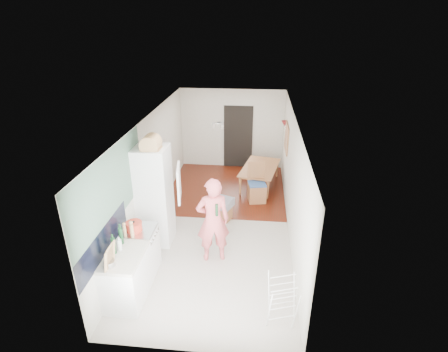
% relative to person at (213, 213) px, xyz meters
% --- Properties ---
extents(room_shell, '(3.20, 7.00, 2.50)m').
position_rel_person_xyz_m(room_shell, '(-0.02, 1.30, 0.20)').
color(room_shell, silver).
rests_on(room_shell, ground).
extents(floor, '(3.20, 7.00, 0.01)m').
position_rel_person_xyz_m(floor, '(-0.02, 1.30, -1.05)').
color(floor, '#B8ADA0').
rests_on(floor, ground).
extents(wood_floor_overlay, '(3.20, 3.30, 0.01)m').
position_rel_person_xyz_m(wood_floor_overlay, '(-0.02, 3.15, -1.04)').
color(wood_floor_overlay, '#5D1509').
rests_on(wood_floor_overlay, room_shell).
extents(sage_wall_panel, '(0.02, 3.00, 1.30)m').
position_rel_person_xyz_m(sage_wall_panel, '(-1.61, -0.70, 0.80)').
color(sage_wall_panel, slate).
rests_on(sage_wall_panel, room_shell).
extents(tile_splashback, '(0.02, 1.90, 0.50)m').
position_rel_person_xyz_m(tile_splashback, '(-1.61, -1.25, 0.10)').
color(tile_splashback, black).
rests_on(tile_splashback, room_shell).
extents(doorway_recess, '(0.90, 0.04, 2.00)m').
position_rel_person_xyz_m(doorway_recess, '(0.18, 4.78, -0.05)').
color(doorway_recess, black).
rests_on(doorway_recess, room_shell).
extents(base_cabinet, '(0.60, 0.90, 0.86)m').
position_rel_person_xyz_m(base_cabinet, '(-1.32, -1.25, -0.62)').
color(base_cabinet, white).
rests_on(base_cabinet, room_shell).
extents(worktop, '(0.62, 0.92, 0.06)m').
position_rel_person_xyz_m(worktop, '(-1.32, -1.25, -0.16)').
color(worktop, beige).
rests_on(worktop, room_shell).
extents(range_cooker, '(0.60, 0.60, 0.88)m').
position_rel_person_xyz_m(range_cooker, '(-1.32, -0.50, -0.61)').
color(range_cooker, white).
rests_on(range_cooker, room_shell).
extents(cooker_top, '(0.60, 0.60, 0.04)m').
position_rel_person_xyz_m(cooker_top, '(-1.32, -0.50, -0.15)').
color(cooker_top, '#B8B8BA').
rests_on(cooker_top, room_shell).
extents(fridge_housing, '(0.66, 0.66, 2.15)m').
position_rel_person_xyz_m(fridge_housing, '(-1.29, 0.52, 0.03)').
color(fridge_housing, white).
rests_on(fridge_housing, room_shell).
extents(fridge_door, '(0.14, 0.56, 0.70)m').
position_rel_person_xyz_m(fridge_door, '(-0.68, 0.22, 0.50)').
color(fridge_door, white).
rests_on(fridge_door, room_shell).
extents(fridge_interior, '(0.02, 0.52, 0.66)m').
position_rel_person_xyz_m(fridge_interior, '(-0.98, 0.52, 0.50)').
color(fridge_interior, white).
rests_on(fridge_interior, room_shell).
extents(pinboard, '(0.03, 0.90, 0.70)m').
position_rel_person_xyz_m(pinboard, '(1.56, 3.20, 0.50)').
color(pinboard, tan).
rests_on(pinboard, room_shell).
extents(pinboard_frame, '(0.00, 0.94, 0.74)m').
position_rel_person_xyz_m(pinboard_frame, '(1.54, 3.20, 0.50)').
color(pinboard_frame, '#A96936').
rests_on(pinboard_frame, room_shell).
extents(wall_sconce, '(0.18, 0.18, 0.16)m').
position_rel_person_xyz_m(wall_sconce, '(1.52, 3.85, 0.70)').
color(wall_sconce, maroon).
rests_on(wall_sconce, room_shell).
extents(person, '(0.86, 0.67, 2.10)m').
position_rel_person_xyz_m(person, '(0.00, 0.00, 0.00)').
color(person, '#DE5D62').
rests_on(person, floor).
extents(dining_table, '(1.05, 1.53, 0.49)m').
position_rel_person_xyz_m(dining_table, '(0.93, 3.43, -0.80)').
color(dining_table, '#A96936').
rests_on(dining_table, floor).
extents(dining_chair, '(0.52, 0.52, 1.05)m').
position_rel_person_xyz_m(dining_chair, '(0.83, 2.50, -0.52)').
color(dining_chair, '#A96936').
rests_on(dining_chair, floor).
extents(stool, '(0.39, 0.39, 0.38)m').
position_rel_person_xyz_m(stool, '(0.07, 1.49, -0.86)').
color(stool, '#A96936').
rests_on(stool, floor).
extents(grey_drape, '(0.54, 0.54, 0.19)m').
position_rel_person_xyz_m(grey_drape, '(0.05, 1.44, -0.57)').
color(grey_drape, gray).
rests_on(grey_drape, stool).
extents(drying_rack, '(0.52, 0.49, 0.82)m').
position_rel_person_xyz_m(drying_rack, '(1.28, -1.51, -0.64)').
color(drying_rack, white).
rests_on(drying_rack, floor).
extents(bread_bin, '(0.38, 0.36, 0.20)m').
position_rel_person_xyz_m(bread_bin, '(-1.24, 0.44, 1.20)').
color(bread_bin, tan).
rests_on(bread_bin, fridge_housing).
extents(red_casserole, '(0.33, 0.33, 0.17)m').
position_rel_person_xyz_m(red_casserole, '(-1.37, -0.54, -0.04)').
color(red_casserole, red).
rests_on(red_casserole, cooker_top).
extents(steel_pan, '(0.19, 0.19, 0.09)m').
position_rel_person_xyz_m(steel_pan, '(-1.43, -1.53, -0.08)').
color(steel_pan, '#B8B8BA').
rests_on(steel_pan, worktop).
extents(held_bottle, '(0.05, 0.05, 0.24)m').
position_rel_person_xyz_m(held_bottle, '(0.09, -0.13, 0.15)').
color(held_bottle, '#164020').
rests_on(held_bottle, person).
extents(bottle_a, '(0.07, 0.07, 0.29)m').
position_rel_person_xyz_m(bottle_a, '(-1.47, -1.22, 0.02)').
color(bottle_a, '#164020').
rests_on(bottle_a, worktop).
extents(bottle_b, '(0.08, 0.08, 0.31)m').
position_rel_person_xyz_m(bottle_b, '(-1.45, -0.94, 0.03)').
color(bottle_b, '#164020').
rests_on(bottle_b, worktop).
extents(bottle_c, '(0.09, 0.09, 0.20)m').
position_rel_person_xyz_m(bottle_c, '(-1.42, -1.12, -0.03)').
color(bottle_c, silver).
rests_on(bottle_c, worktop).
extents(pepper_mill_front, '(0.06, 0.06, 0.21)m').
position_rel_person_xyz_m(pepper_mill_front, '(-1.48, -0.72, -0.02)').
color(pepper_mill_front, tan).
rests_on(pepper_mill_front, worktop).
extents(pepper_mill_back, '(0.07, 0.07, 0.24)m').
position_rel_person_xyz_m(pepper_mill_back, '(-1.34, -0.72, -0.01)').
color(pepper_mill_back, tan).
rests_on(pepper_mill_back, worktop).
extents(chopping_boards, '(0.04, 0.28, 0.38)m').
position_rel_person_xyz_m(chopping_boards, '(-1.40, -1.54, 0.06)').
color(chopping_boards, tan).
rests_on(chopping_boards, worktop).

